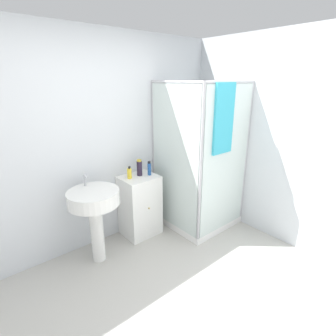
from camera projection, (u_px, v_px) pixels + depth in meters
name	position (u px, v px, depth m)	size (l,w,h in m)	color
ground_plane	(201.00, 322.00, 2.24)	(12.00, 12.00, 0.00)	#B2AFA8
wall_back	(98.00, 144.00, 3.06)	(6.40, 0.06, 2.50)	silver
wall_right	(311.00, 148.00, 2.87)	(0.06, 6.40, 2.50)	silver
shower_enclosure	(199.00, 189.00, 3.58)	(0.91, 0.94, 1.95)	white
vanity_cabinet	(140.00, 205.00, 3.41)	(0.45, 0.41, 0.80)	white
sink	(94.00, 206.00, 2.80)	(0.55, 0.55, 0.98)	white
soap_dispenser	(129.00, 173.00, 3.20)	(0.06, 0.06, 0.16)	yellow
shampoo_bottle_tall_black	(139.00, 168.00, 3.30)	(0.07, 0.07, 0.21)	#281E33
shampoo_bottle_blue	(149.00, 168.00, 3.31)	(0.04, 0.04, 0.18)	#1E4C93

